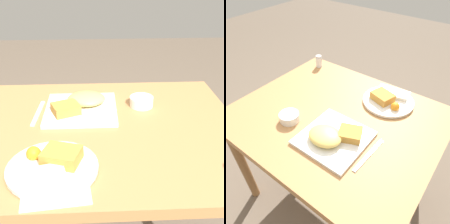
% 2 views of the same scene
% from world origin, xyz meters
% --- Properties ---
extents(dining_table, '(0.98, 0.82, 0.70)m').
position_xyz_m(dining_table, '(0.00, 0.00, 0.62)').
color(dining_table, '#B27A47').
rests_on(dining_table, ground_plane).
extents(menu_card, '(0.20, 0.26, 0.00)m').
position_xyz_m(menu_card, '(0.14, 0.28, 0.70)').
color(menu_card, beige).
rests_on(menu_card, dining_table).
extents(plate_square_near, '(0.27, 0.27, 0.06)m').
position_xyz_m(plate_square_near, '(0.09, -0.14, 0.72)').
color(plate_square_near, white).
rests_on(plate_square_near, dining_table).
extents(plate_oval_far, '(0.26, 0.26, 0.05)m').
position_xyz_m(plate_oval_far, '(0.15, 0.24, 0.72)').
color(plate_oval_far, white).
rests_on(plate_oval_far, menu_card).
extents(sauce_ramekin, '(0.09, 0.09, 0.04)m').
position_xyz_m(sauce_ramekin, '(-0.15, -0.16, 0.72)').
color(sauce_ramekin, white).
rests_on(sauce_ramekin, dining_table).
extents(butter_knife, '(0.03, 0.20, 0.00)m').
position_xyz_m(butter_knife, '(0.25, -0.12, 0.70)').
color(butter_knife, silver).
rests_on(butter_knife, dining_table).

